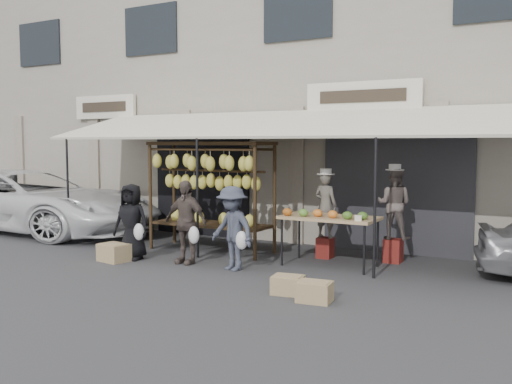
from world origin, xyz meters
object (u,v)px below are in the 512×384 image
Objects in this scene: vendor_left at (325,205)px; van at (22,185)px; crate_near_a at (288,285)px; customer_right at (232,228)px; banana_rack at (209,175)px; produce_table at (329,218)px; customer_mid at (186,222)px; crate_far at (114,253)px; customer_left at (132,222)px; vendor_right at (394,204)px; crate_near_b at (315,292)px.

vendor_left is 0.23× the size of van.
customer_right is at bearing 148.23° from crate_near_a.
banana_rack is at bearing 142.34° from crate_near_a.
produce_table is 2.18m from crate_near_a.
customer_mid is 1.51m from crate_far.
customer_mid is (-2.04, -1.71, -0.26)m from vendor_left.
banana_rack reaches higher than customer_left.
vendor_left is 0.87× the size of customer_left.
produce_table is 3.80× the size of crate_near_a.
customer_mid is (-3.30, -1.95, -0.33)m from vendor_right.
produce_table is at bearing 107.43° from crate_near_b.
van is (-5.87, 0.15, -0.43)m from banana_rack.
crate_near_b is (1.04, -2.91, -0.88)m from vendor_left.
produce_table is 1.30× the size of vendor_right.
customer_right reaches higher than crate_far.
produce_table is 3.71m from customer_left.
crate_near_b is at bearing -20.37° from customer_mid.
customer_mid is (-2.39, -1.03, -0.11)m from produce_table.
vendor_right is 2.81× the size of crate_near_b.
vendor_right is 0.86× the size of customer_mid.
banana_rack is 5.56× the size of crate_near_b.
crate_near_a is (0.19, -2.04, -0.74)m from produce_table.
customer_right is (1.04, -0.06, -0.03)m from customer_mid.
produce_table is 3.64× the size of crate_near_b.
vendor_left is 8.19m from van.
van is at bearing 177.87° from produce_table.
customer_left is 3.83m from crate_near_a.
customer_right is at bearing 67.07° from vendor_left.
banana_rack reaches higher than customer_mid.
vendor_left is at bearing 12.73° from banana_rack.
crate_far is at bearing -153.31° from customer_right.
vendor_right reaches higher than crate_near_a.
banana_rack is 1.99m from customer_right.
customer_right reaches higher than crate_near_b.
van is at bearing 164.88° from crate_near_a.
produce_table is 2.44m from crate_near_b.
customer_right is 2.69× the size of crate_far.
banana_rack reaches higher than produce_table.
produce_table is 1.11× the size of customer_mid.
vendor_right reaches higher than customer_mid.
customer_right is 3.28× the size of crate_near_a.
customer_mid reaches higher than customer_right.
vendor_left is (2.31, 0.52, -0.55)m from banana_rack.
vendor_left is 0.85× the size of customer_right.
customer_left is (-3.50, -1.23, -0.15)m from produce_table.
vendor_left is at bearing 116.64° from produce_table.
vendor_left is 3.70m from customer_left.
crate_near_b is 0.86× the size of crate_far.
customer_right is at bearing 150.87° from crate_near_b.
van reaches higher than customer_right.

